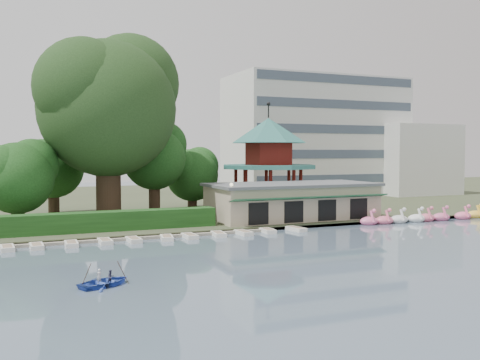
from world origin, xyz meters
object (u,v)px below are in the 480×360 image
pavilion (268,154)px  big_tree (109,99)px  boathouse (292,201)px  rowboat_with_passengers (105,278)px  dock (95,240)px

pavilion → big_tree: size_ratio=0.66×
boathouse → pavilion: size_ratio=1.38×
boathouse → rowboat_with_passengers: size_ratio=3.47×
big_tree → rowboat_with_passengers: size_ratio=3.81×
pavilion → rowboat_with_passengers: (-25.69, -30.72, -7.02)m
dock → boathouse: size_ratio=1.83×
dock → boathouse: bearing=12.2°
dock → boathouse: (22.00, 4.77, 2.25)m
dock → big_tree: size_ratio=1.66×
boathouse → pavilion: 11.43m
dock → boathouse: boathouse is taller
rowboat_with_passengers → dock: bearing=83.9°
boathouse → rowboat_with_passengers: (-23.69, -20.69, -1.91)m
pavilion → big_tree: (-20.80, -3.77, 5.86)m
boathouse → rowboat_with_passengers: bearing=-138.9°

